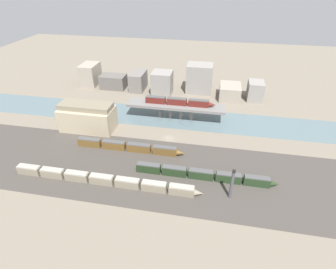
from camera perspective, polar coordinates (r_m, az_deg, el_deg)
ground_plane at (r=125.16m, az=0.15°, el=-0.81°), size 400.00×400.00×0.00m
railbed_yard at (r=106.34m, az=-2.22°, el=-7.83°), size 280.00×42.00×0.01m
river_water at (r=142.41m, az=1.65°, el=3.65°), size 320.00×22.76×0.01m
bridge at (r=139.29m, az=1.69°, el=6.05°), size 51.62×9.82×8.07m
train_on_bridge at (r=137.66m, az=2.46°, el=7.17°), size 36.87×2.84×3.67m
train_yard_near at (r=102.31m, az=-13.63°, el=-9.56°), size 72.79×2.80×3.63m
train_yard_mid at (r=102.48m, az=7.76°, el=-8.64°), size 54.33×2.60×3.82m
train_yard_far at (r=117.37m, az=-8.51°, el=-2.64°), size 49.04×2.66×3.87m
warehouse_building at (r=135.49m, az=-17.10°, el=3.65°), size 26.20×12.90×13.79m
signal_tower at (r=94.09m, az=13.70°, el=-10.53°), size 1.09×1.09×12.52m
city_block_far_left at (r=191.73m, az=-16.55°, el=12.44°), size 10.50×15.23×14.02m
city_block_left at (r=182.20m, az=-11.80°, el=11.19°), size 16.53×10.33×8.87m
city_block_center at (r=177.28m, az=-6.52°, el=11.51°), size 8.82×15.97×11.45m
city_block_right at (r=169.37m, az=-1.29°, el=11.18°), size 12.36×12.44×14.15m
city_block_far_right at (r=172.72m, az=6.83°, el=12.07°), size 15.95×12.60×17.94m
city_block_tall at (r=167.69m, az=13.31°, el=9.05°), size 12.51×15.94×8.58m
city_block_low at (r=169.79m, az=18.45°, el=9.02°), size 9.07×11.57×11.26m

